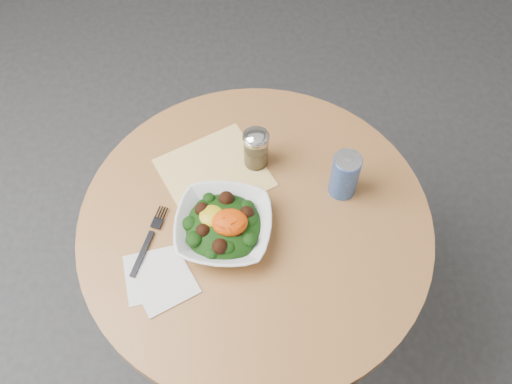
% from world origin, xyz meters
% --- Properties ---
extents(ground, '(6.00, 6.00, 0.00)m').
position_xyz_m(ground, '(0.00, 0.00, 0.00)').
color(ground, '#2F2F31').
rests_on(ground, ground).
extents(table, '(0.90, 0.90, 0.75)m').
position_xyz_m(table, '(0.00, 0.00, 0.55)').
color(table, black).
rests_on(table, ground).
extents(cloth_napkin, '(0.34, 0.33, 0.00)m').
position_xyz_m(cloth_napkin, '(-0.10, 0.15, 0.75)').
color(cloth_napkin, '#E19D0B').
rests_on(cloth_napkin, table).
extents(paper_napkins, '(0.20, 0.19, 0.00)m').
position_xyz_m(paper_napkins, '(-0.23, -0.15, 0.75)').
color(paper_napkins, silver).
rests_on(paper_napkins, table).
extents(salad_bowl, '(0.27, 0.27, 0.09)m').
position_xyz_m(salad_bowl, '(-0.08, -0.03, 0.78)').
color(salad_bowl, white).
rests_on(salad_bowl, table).
extents(fork, '(0.09, 0.20, 0.00)m').
position_xyz_m(fork, '(-0.26, -0.04, 0.76)').
color(fork, black).
rests_on(fork, table).
extents(spice_shaker, '(0.07, 0.07, 0.12)m').
position_xyz_m(spice_shaker, '(0.01, 0.18, 0.81)').
color(spice_shaker, silver).
rests_on(spice_shaker, table).
extents(beverage_can, '(0.07, 0.07, 0.14)m').
position_xyz_m(beverage_can, '(0.23, 0.09, 0.82)').
color(beverage_can, navy).
rests_on(beverage_can, table).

